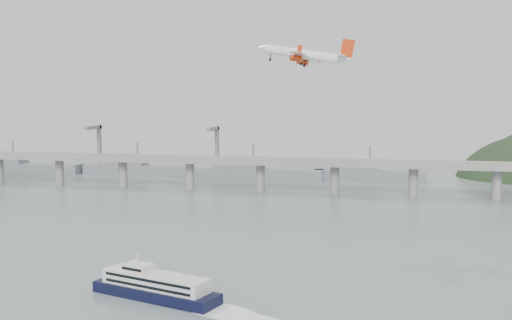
# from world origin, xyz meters

# --- Properties ---
(ground) EXTENTS (900.00, 900.00, 0.00)m
(ground) POSITION_xyz_m (0.00, 0.00, 0.00)
(ground) COLOR slate
(ground) RESTS_ON ground
(bridge) EXTENTS (800.00, 22.00, 23.90)m
(bridge) POSITION_xyz_m (-1.15, 200.00, 17.65)
(bridge) COLOR gray
(bridge) RESTS_ON ground
(distant_fleet) EXTENTS (453.00, 60.90, 40.00)m
(distant_fleet) POSITION_xyz_m (-155.36, 265.08, 6.22)
(distant_fleet) COLOR slate
(distant_fleet) RESTS_ON ground
(ferry) EXTENTS (69.18, 27.53, 13.37)m
(ferry) POSITION_xyz_m (-14.42, -21.98, 3.63)
(ferry) COLOR black
(ferry) RESTS_ON ground
(airliner) EXTENTS (43.04, 38.99, 11.43)m
(airliner) POSITION_xyz_m (18.92, 64.96, 80.53)
(airliner) COLOR white
(airliner) RESTS_ON ground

